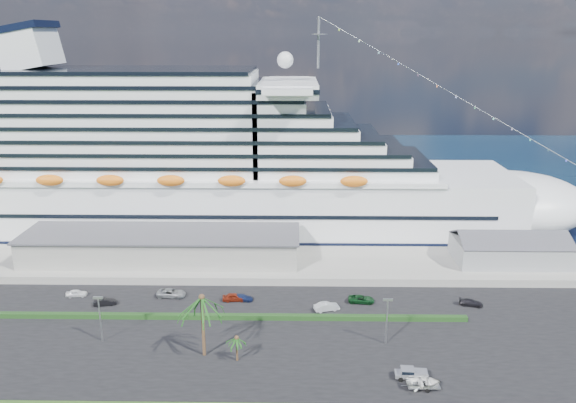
{
  "coord_description": "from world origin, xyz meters",
  "views": [
    {
      "loc": [
        4.82,
        -75.85,
        50.32
      ],
      "look_at": [
        3.2,
        30.0,
        18.41
      ],
      "focal_mm": 35.0,
      "sensor_mm": 36.0,
      "label": 1
    }
  ],
  "objects_px": {
    "parked_car_3": "(242,298)",
    "boat_trailer": "(424,382)",
    "cruise_ship": "(194,169)",
    "pickup_truck": "(411,373)"
  },
  "relations": [
    {
      "from": "parked_car_3",
      "to": "boat_trailer",
      "type": "relative_size",
      "value": 0.73
    },
    {
      "from": "cruise_ship",
      "to": "parked_car_3",
      "type": "bearing_deg",
      "value": -68.69
    },
    {
      "from": "parked_car_3",
      "to": "cruise_ship",
      "type": "bearing_deg",
      "value": 25.93
    },
    {
      "from": "cruise_ship",
      "to": "pickup_truck",
      "type": "relative_size",
      "value": 37.82
    },
    {
      "from": "cruise_ship",
      "to": "parked_car_3",
      "type": "xyz_separation_m",
      "value": [
        15.84,
        -40.62,
        -15.95
      ]
    },
    {
      "from": "parked_car_3",
      "to": "pickup_truck",
      "type": "relative_size",
      "value": 0.85
    },
    {
      "from": "parked_car_3",
      "to": "pickup_truck",
      "type": "distance_m",
      "value": 37.75
    },
    {
      "from": "cruise_ship",
      "to": "boat_trailer",
      "type": "bearing_deg",
      "value": -56.64
    },
    {
      "from": "boat_trailer",
      "to": "parked_car_3",
      "type": "bearing_deg",
      "value": 136.34
    },
    {
      "from": "parked_car_3",
      "to": "pickup_truck",
      "type": "xyz_separation_m",
      "value": [
        27.93,
        -25.39,
        0.33
      ]
    }
  ]
}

